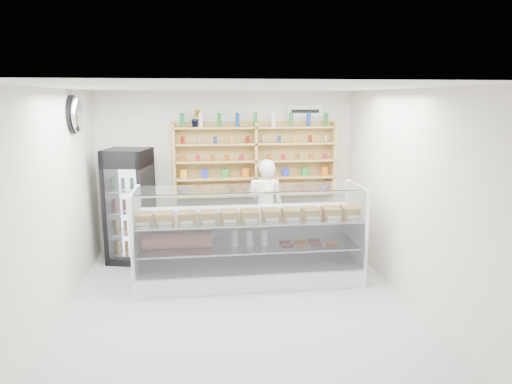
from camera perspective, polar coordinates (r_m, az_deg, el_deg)
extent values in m
plane|color=#ACADB1|center=(6.17, -2.02, -14.08)|extent=(5.00, 5.00, 0.00)
plane|color=white|center=(5.56, -2.24, 12.92)|extent=(5.00, 5.00, 0.00)
plane|color=beige|center=(8.15, -3.70, 2.62)|extent=(4.50, 0.00, 4.50)
plane|color=beige|center=(3.33, 1.81, -10.93)|extent=(4.50, 0.00, 4.50)
plane|color=beige|center=(5.95, -24.28, -1.80)|extent=(0.00, 5.00, 5.00)
plane|color=beige|center=(6.30, 18.70, -0.65)|extent=(0.00, 5.00, 5.00)
cube|color=white|center=(6.90, -0.83, -9.96)|extent=(3.28, 0.93, 0.27)
cube|color=white|center=(7.15, -1.23, -5.09)|extent=(3.28, 0.05, 0.69)
cube|color=silver|center=(6.75, -0.84, -6.64)|extent=(3.15, 0.82, 0.02)
cube|color=silver|center=(6.64, -0.85, -3.32)|extent=(3.21, 0.85, 0.02)
cube|color=silver|center=(6.24, -0.39, -5.40)|extent=(3.21, 0.13, 1.14)
cube|color=silver|center=(6.48, -0.81, 0.47)|extent=(3.21, 0.65, 0.01)
imported|color=silver|center=(7.72, 1.19, -2.06)|extent=(0.65, 0.46, 1.69)
cube|color=black|center=(7.78, -15.49, -1.68)|extent=(0.81, 0.80, 1.88)
cube|color=#330436|center=(7.34, -15.58, 3.87)|extent=(0.65, 0.19, 0.26)
cube|color=silver|center=(7.49, -15.20, -2.85)|extent=(0.55, 0.15, 1.48)
cube|color=tan|center=(7.96, -10.14, 3.63)|extent=(0.04, 0.28, 1.33)
cube|color=tan|center=(8.01, -0.07, 3.86)|extent=(0.04, 0.28, 1.33)
cube|color=tan|center=(8.30, 9.59, 3.97)|extent=(0.04, 0.28, 1.33)
cube|color=tan|center=(8.11, -0.07, -0.27)|extent=(2.80, 0.28, 0.03)
cube|color=tan|center=(8.05, -0.07, 1.82)|extent=(2.80, 0.28, 0.03)
cube|color=tan|center=(8.01, -0.07, 3.93)|extent=(2.80, 0.28, 0.03)
cube|color=tan|center=(7.97, -0.07, 6.07)|extent=(2.80, 0.28, 0.03)
cube|color=tan|center=(7.95, -0.07, 8.08)|extent=(2.80, 0.28, 0.03)
imported|color=#1E6626|center=(7.88, -7.53, 9.13)|extent=(0.18, 0.16, 0.29)
ellipsoid|color=silver|center=(6.94, -21.51, 8.99)|extent=(0.15, 0.50, 0.50)
cube|color=white|center=(8.23, 6.14, 10.02)|extent=(0.62, 0.03, 0.20)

